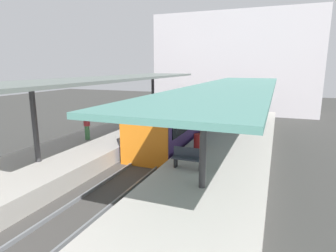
{
  "coord_description": "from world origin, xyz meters",
  "views": [
    {
      "loc": [
        6.07,
        -14.04,
        5.22
      ],
      "look_at": [
        -0.06,
        1.67,
        1.63
      ],
      "focal_mm": 30.05,
      "sensor_mm": 36.0,
      "label": 1
    }
  ],
  "objects": [
    {
      "name": "platform_right",
      "position": [
        3.8,
        0.0,
        0.5
      ],
      "size": [
        4.4,
        28.0,
        1.0
      ],
      "primitive_type": "cube",
      "color": "#ADA8A0",
      "rests_on": "ground_plane"
    },
    {
      "name": "passenger_near_bench",
      "position": [
        -4.18,
        -0.83,
        1.85
      ],
      "size": [
        0.36,
        0.36,
        1.65
      ],
      "color": "#386B3D",
      "rests_on": "platform_left"
    },
    {
      "name": "track_ballast",
      "position": [
        0.0,
        0.0,
        0.1
      ],
      "size": [
        3.2,
        28.0,
        0.2
      ],
      "primitive_type": "cube",
      "color": "#423F3D",
      "rests_on": "ground_plane"
    },
    {
      "name": "platform_sign",
      "position": [
        4.76,
        5.85,
        2.62
      ],
      "size": [
        0.9,
        0.08,
        2.21
      ],
      "color": "#262628",
      "rests_on": "platform_right"
    },
    {
      "name": "ground_plane",
      "position": [
        0.0,
        0.0,
        0.0
      ],
      "size": [
        80.0,
        80.0,
        0.0
      ],
      "primitive_type": "plane",
      "color": "#383835"
    },
    {
      "name": "rail_far_side",
      "position": [
        0.72,
        0.0,
        0.27
      ],
      "size": [
        0.08,
        28.0,
        0.14
      ],
      "primitive_type": "cube",
      "color": "slate",
      "rests_on": "track_ballast"
    },
    {
      "name": "rail_near_side",
      "position": [
        -0.72,
        0.0,
        0.27
      ],
      "size": [
        0.08,
        28.0,
        0.14
      ],
      "primitive_type": "cube",
      "color": "slate",
      "rests_on": "track_ballast"
    },
    {
      "name": "litter_bin",
      "position": [
        2.39,
        -0.33,
        1.4
      ],
      "size": [
        0.44,
        0.44,
        0.8
      ],
      "primitive_type": "cylinder",
      "color": "maroon",
      "rests_on": "platform_right"
    },
    {
      "name": "commuter_train",
      "position": [
        0.0,
        3.57,
        1.73
      ],
      "size": [
        2.78,
        10.96,
        3.1
      ],
      "color": "#472D6B",
      "rests_on": "track_ballast"
    },
    {
      "name": "canopy_left",
      "position": [
        -3.8,
        1.4,
        4.42
      ],
      "size": [
        4.18,
        21.0,
        3.55
      ],
      "color": "#333335",
      "rests_on": "platform_left"
    },
    {
      "name": "station_building_backdrop",
      "position": [
        1.16,
        20.0,
        5.5
      ],
      "size": [
        18.0,
        6.0,
        11.0
      ],
      "primitive_type": "cube",
      "color": "#B7B2B7",
      "rests_on": "ground_plane"
    },
    {
      "name": "platform_bench",
      "position": [
        2.77,
        -3.21,
        1.46
      ],
      "size": [
        1.4,
        0.41,
        0.86
      ],
      "color": "black",
      "rests_on": "platform_right"
    },
    {
      "name": "canopy_right",
      "position": [
        3.8,
        1.4,
        4.1
      ],
      "size": [
        4.18,
        21.0,
        3.21
      ],
      "color": "#333335",
      "rests_on": "platform_right"
    },
    {
      "name": "platform_left",
      "position": [
        -3.8,
        0.0,
        0.5
      ],
      "size": [
        4.4,
        28.0,
        1.0
      ],
      "primitive_type": "cube",
      "color": "#ADA8A0",
      "rests_on": "ground_plane"
    }
  ]
}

